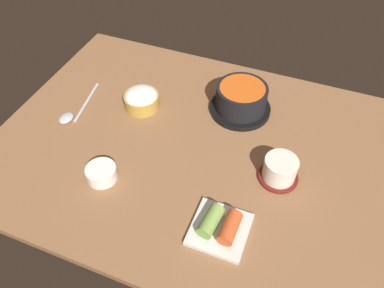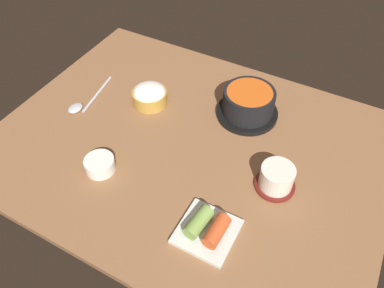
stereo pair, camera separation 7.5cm
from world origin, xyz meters
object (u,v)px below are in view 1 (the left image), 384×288
tea_cup_with_saucer (280,170)px  side_bowl_near (101,173)px  rice_bowl (141,99)px  kimchi_plate (220,227)px  spoon (73,112)px  stone_pot (241,100)px

tea_cup_with_saucer → side_bowl_near: bearing=-158.6°
rice_bowl → tea_cup_with_saucer: 43.37cm
kimchi_plate → spoon: 53.71cm
spoon → stone_pot: bearing=23.3°
spoon → side_bowl_near: bearing=-40.7°
rice_bowl → kimchi_plate: 44.74cm
tea_cup_with_saucer → kimchi_plate: tea_cup_with_saucer is taller
side_bowl_near → tea_cup_with_saucer: bearing=21.4°
spoon → rice_bowl: bearing=31.2°
spoon → kimchi_plate: bearing=-21.5°
rice_bowl → spoon: size_ratio=0.53×
rice_bowl → side_bowl_near: size_ratio=1.35×
side_bowl_near → rice_bowl: bearing=95.7°
rice_bowl → spoon: 19.44cm
stone_pot → side_bowl_near: stone_pot is taller
side_bowl_near → spoon: 25.33cm
rice_bowl → side_bowl_near: (2.65, -26.51, -1.04)cm
kimchi_plate → spoon: (-49.96, 19.69, -1.04)cm
rice_bowl → side_bowl_near: rice_bowl is taller
rice_bowl → stone_pot: bearing=17.9°
kimchi_plate → side_bowl_near: (-30.79, 3.19, 0.18)cm
tea_cup_with_saucer → side_bowl_near: tea_cup_with_saucer is taller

